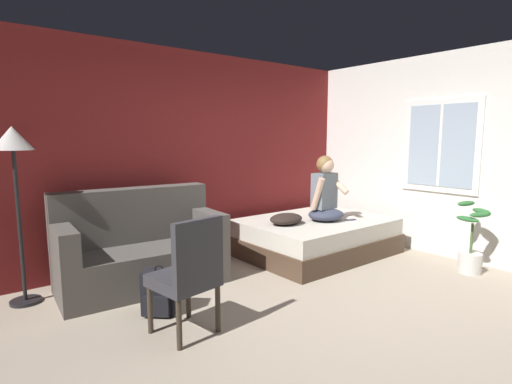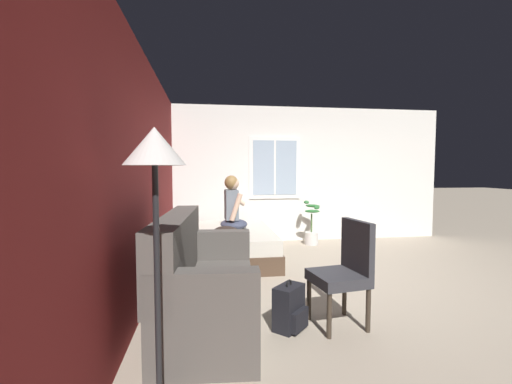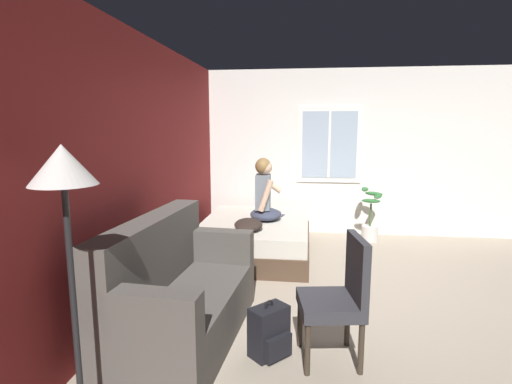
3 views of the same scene
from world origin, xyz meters
TOP-DOWN VIEW (x-y plane):
  - ground_plane at (0.00, 0.00)m, footprint 40.00×40.00m
  - wall_back_accent at (0.00, 2.48)m, footprint 10.24×0.16m
  - wall_side_with_window at (2.70, 0.01)m, footprint 0.19×6.21m
  - bed at (1.36, 1.46)m, footprint 2.01×1.50m
  - couch at (-1.00, 1.81)m, footprint 1.76×0.95m
  - side_chair at (-1.14, 0.49)m, footprint 0.53×0.53m
  - person_seated at (1.41, 1.34)m, footprint 0.54×0.47m
  - backpack at (-1.16, 1.02)m, footprint 0.35×0.35m
  - throw_pillow at (0.83, 1.48)m, footprint 0.52×0.41m
  - cell_phone at (1.69, 1.12)m, footprint 0.16×0.10m
  - floor_lamp at (-2.08, 2.05)m, footprint 0.36×0.36m
  - potted_plant at (2.20, -0.25)m, footprint 0.39×0.37m

SIDE VIEW (x-z plane):
  - ground_plane at x=0.00m, z-range 0.00..0.00m
  - backpack at x=-1.16m, z-range -0.04..0.42m
  - bed at x=1.36m, z-range 0.00..0.48m
  - potted_plant at x=2.20m, z-range -0.12..0.73m
  - couch at x=-1.00m, z-range -0.13..0.91m
  - cell_phone at x=1.69m, z-range 0.48..0.49m
  - side_chair at x=-1.14m, z-range 0.04..1.02m
  - throw_pillow at x=0.83m, z-range 0.48..0.62m
  - person_seated at x=1.41m, z-range 0.40..1.27m
  - wall_back_accent at x=0.00m, z-range 0.00..2.70m
  - wall_side_with_window at x=2.70m, z-range 0.00..2.70m
  - floor_lamp at x=-2.08m, z-range 0.58..2.28m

